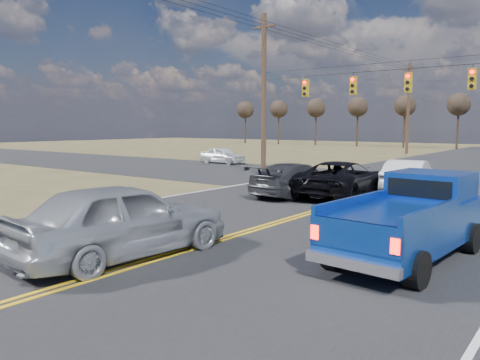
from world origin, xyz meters
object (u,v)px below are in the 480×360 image
Objects in this scene: dgrey_car_queue at (296,179)px; pickup_truck at (411,219)px; cross_car_west at (223,155)px; black_suv at (342,179)px; silver_suv at (122,219)px; white_car_queue at (409,176)px.

pickup_truck is at bearing 140.18° from dgrey_car_queue.
cross_car_west is at bearing -35.62° from dgrey_car_queue.
black_suv reaches higher than cross_car_west.
dgrey_car_queue is (-7.24, 7.02, -0.22)m from pickup_truck.
silver_suv is 1.33× the size of cross_car_west.
silver_suv is 27.51m from cross_car_west.
pickup_truck is at bearing 101.10° from white_car_queue.
dgrey_car_queue is (-1.78, -0.87, -0.05)m from black_suv.
white_car_queue is 1.17× the size of cross_car_west.
cross_car_west is at bearing -30.52° from white_car_queue.
white_car_queue is at bearing -128.46° from dgrey_car_queue.
silver_suv is (-5.46, -3.94, -0.04)m from pickup_truck.
dgrey_car_queue is at bearing -75.96° from silver_suv.
black_suv is 19.02m from cross_car_west.
black_suv is 1.22× the size of white_car_queue.
pickup_truck is 11.55m from white_car_queue.
black_suv reaches higher than dgrey_car_queue.
black_suv is at bearing -122.85° from cross_car_west.
black_suv is 3.62m from white_car_queue.
white_car_queue reaches higher than dgrey_car_queue.
black_suv is 1.12× the size of dgrey_car_queue.
dgrey_car_queue is (-3.67, -3.96, -0.03)m from white_car_queue.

